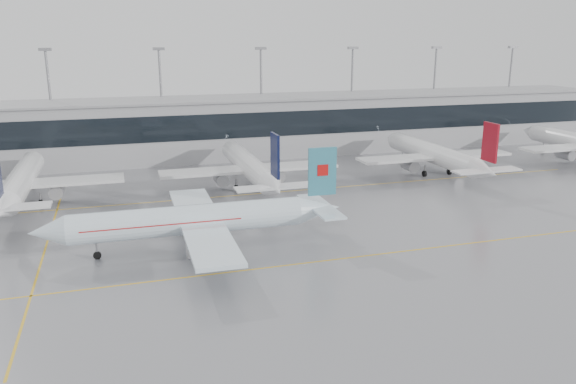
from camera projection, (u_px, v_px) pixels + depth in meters
name	position (u px, v px, depth m)	size (l,w,h in m)	color
ground	(319.00, 261.00, 63.27)	(320.00, 320.00, 0.00)	gray
taxi_line_main	(319.00, 261.00, 63.27)	(120.00, 0.25, 0.01)	gold
taxi_line_north	(255.00, 194.00, 90.93)	(120.00, 0.25, 0.01)	gold
taxi_line_cross	(47.00, 244.00, 68.56)	(0.25, 60.00, 0.01)	gold
terminal	(219.00, 128.00, 118.85)	(180.00, 15.00, 12.00)	#9A9B9E
terminal_glass	(225.00, 126.00, 111.50)	(180.00, 0.20, 5.00)	black
terminal_roof	(218.00, 99.00, 117.22)	(182.00, 16.00, 0.40)	gray
light_masts	(212.00, 91.00, 122.45)	(156.40, 1.00, 22.60)	gray
air_canada_jet	(199.00, 220.00, 66.16)	(36.50, 29.16, 11.50)	white
parked_jet_b	(20.00, 182.00, 83.39)	(29.64, 36.96, 11.72)	silver
parked_jet_c	(250.00, 167.00, 93.35)	(29.64, 36.96, 11.72)	silver
parked_jet_d	(435.00, 154.00, 103.31)	(29.64, 36.96, 11.72)	silver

